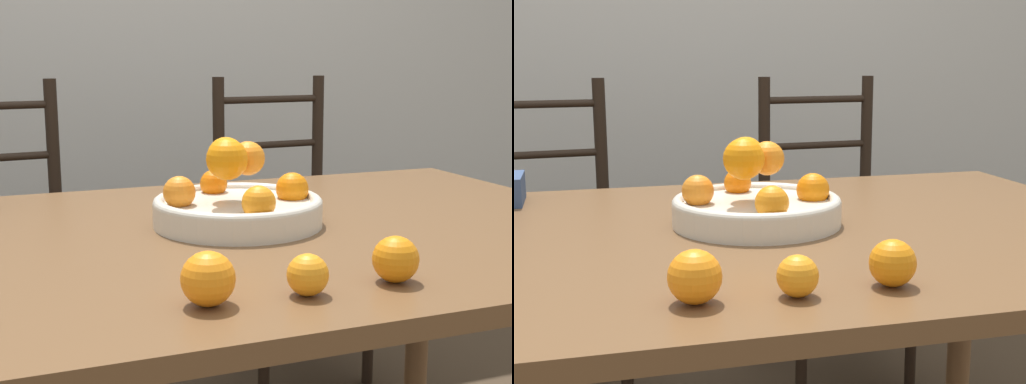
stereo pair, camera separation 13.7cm
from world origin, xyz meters
TOP-DOWN VIEW (x-y plane):
  - dining_table at (0.00, 0.00)m, footprint 1.59×1.08m
  - fruit_bowl at (-0.02, 0.05)m, footprint 0.35×0.35m
  - orange_loose_0 at (0.08, -0.40)m, footprint 0.07×0.07m
  - orange_loose_1 at (-0.22, -0.40)m, footprint 0.08×0.08m
  - orange_loose_2 at (-0.08, -0.41)m, footprint 0.06×0.06m
  - chair_left at (-0.48, 0.83)m, footprint 0.46×0.44m
  - chair_right at (0.43, 0.83)m, footprint 0.44×0.43m

SIDE VIEW (x-z plane):
  - chair_left at x=-0.48m, z-range -0.04..0.96m
  - chair_right at x=0.43m, z-range -0.04..0.96m
  - dining_table at x=0.00m, z-range 0.28..1.00m
  - orange_loose_2 at x=-0.08m, z-range 0.73..0.79m
  - orange_loose_0 at x=0.08m, z-range 0.73..0.80m
  - orange_loose_1 at x=-0.22m, z-range 0.73..0.80m
  - fruit_bowl at x=-0.02m, z-range 0.68..0.87m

